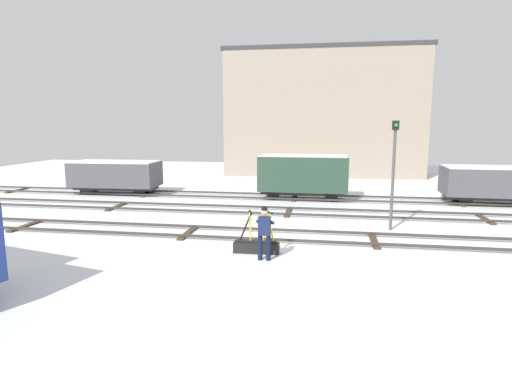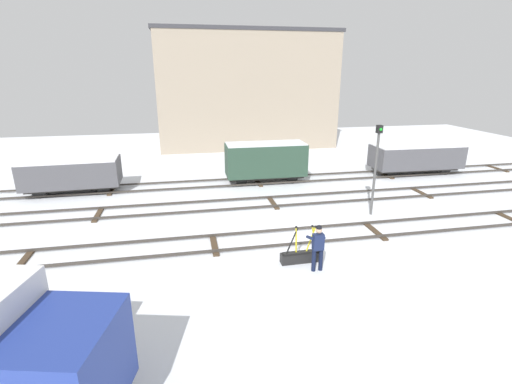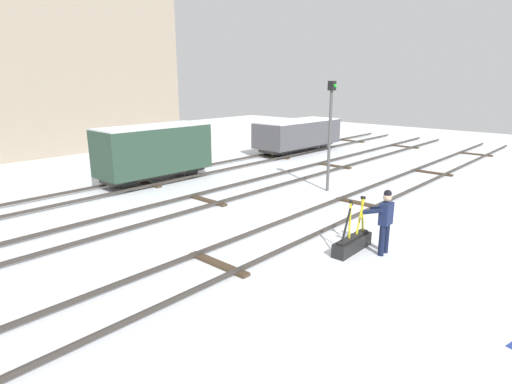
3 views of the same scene
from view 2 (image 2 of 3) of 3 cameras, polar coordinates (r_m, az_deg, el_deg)
ground_plane at (r=15.86m, az=6.42°, el=-7.08°), size 60.00×60.00×0.00m
track_main_line at (r=15.82m, az=6.44°, el=-6.73°), size 44.00×1.94×0.18m
track_siding_near at (r=19.76m, az=2.62°, el=-1.47°), size 44.00×1.94×0.18m
track_siding_far at (r=23.46m, az=0.31°, el=1.72°), size 44.00×1.94×0.18m
switch_lever_frame at (r=13.95m, az=6.93°, el=-9.67°), size 1.53×0.39×1.45m
rail_worker at (r=13.17m, az=9.47°, el=-8.03°), size 0.54×0.67×1.73m
signal_post at (r=18.41m, az=17.97°, el=4.39°), size 0.24×0.32×4.37m
apartment_building at (r=34.70m, az=-1.39°, el=15.38°), size 16.02×5.11×10.16m
freight_car_far_end at (r=23.22m, az=1.49°, el=4.91°), size 4.97×1.97×2.50m
freight_car_mid_siding at (r=23.60m, az=-26.42°, el=2.59°), size 5.23×2.42×1.99m
freight_car_back_track at (r=27.48m, az=23.36°, el=4.98°), size 6.01×2.37×2.01m
perched_bird_roof_left at (r=33.40m, az=-10.83°, el=23.80°), size 0.27×0.26×0.13m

